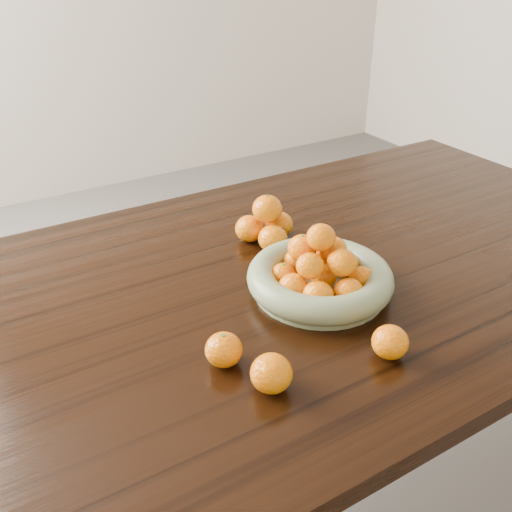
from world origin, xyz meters
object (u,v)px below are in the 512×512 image
dining_table (270,313)px  fruit_bowl (320,276)px  orange_pyramid (267,225)px  loose_orange_0 (224,350)px

dining_table → fruit_bowl: (0.06, -0.10, 0.13)m
dining_table → fruit_bowl: bearing=-59.1°
dining_table → orange_pyramid: orange_pyramid is taller
loose_orange_0 → orange_pyramid: bearing=48.4°
dining_table → loose_orange_0: loose_orange_0 is taller
dining_table → orange_pyramid: bearing=60.9°
fruit_bowl → orange_pyramid: size_ratio=2.12×
orange_pyramid → fruit_bowl: bearing=-95.6°
dining_table → fruit_bowl: fruit_bowl is taller
loose_orange_0 → dining_table: bearing=41.4°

